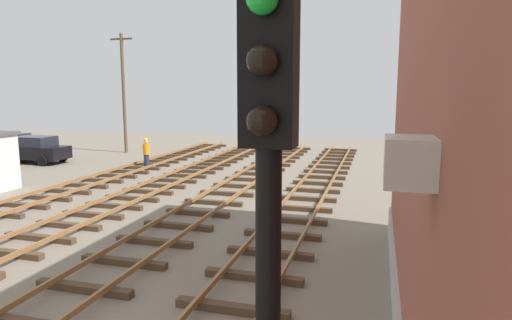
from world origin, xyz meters
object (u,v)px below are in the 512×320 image
(signal_mast, at_px, (268,275))
(parked_car_blue, at_px, (10,146))
(parked_car_black, at_px, (36,149))
(utility_pole_far, at_px, (124,91))
(track_worker_foreground, at_px, (146,153))

(signal_mast, bearing_deg, parked_car_blue, 137.52)
(signal_mast, height_order, parked_car_black, signal_mast)
(utility_pole_far, height_order, track_worker_foreground, utility_pole_far)
(parked_car_black, bearing_deg, track_worker_foreground, 0.84)
(signal_mast, height_order, track_worker_foreground, signal_mast)
(signal_mast, distance_m, track_worker_foreground, 24.72)
(parked_car_black, height_order, parked_car_blue, same)
(signal_mast, bearing_deg, track_worker_foreground, 121.46)
(parked_car_black, bearing_deg, utility_pole_far, 65.06)
(track_worker_foreground, bearing_deg, parked_car_black, -179.16)
(parked_car_black, height_order, track_worker_foreground, track_worker_foreground)
(utility_pole_far, bearing_deg, parked_car_blue, -140.33)
(signal_mast, xyz_separation_m, parked_car_black, (-20.83, 20.87, -2.46))
(parked_car_black, bearing_deg, signal_mast, -45.05)
(parked_car_black, xyz_separation_m, parked_car_blue, (-3.19, 1.13, 0.00))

